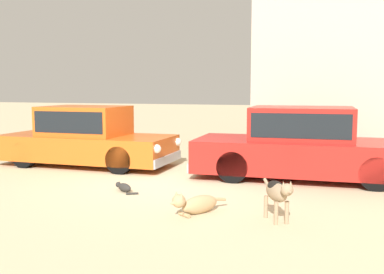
# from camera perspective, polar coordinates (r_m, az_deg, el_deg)

# --- Properties ---
(ground_plane) EXTENTS (80.00, 80.00, 0.00)m
(ground_plane) POSITION_cam_1_polar(r_m,az_deg,el_deg) (9.44, -2.85, -5.48)
(ground_plane) COLOR #CCB78E
(parked_sedan_nearest) EXTENTS (4.42, 1.76, 1.46)m
(parked_sedan_nearest) POSITION_cam_1_polar(r_m,az_deg,el_deg) (11.43, -13.19, 0.06)
(parked_sedan_nearest) COLOR #D15619
(parked_sedan_nearest) RESTS_ON ground_plane
(parked_sedan_second) EXTENTS (4.70, 1.92, 1.51)m
(parked_sedan_second) POSITION_cam_1_polar(r_m,az_deg,el_deg) (9.78, 13.77, -0.83)
(parked_sedan_second) COLOR #AD1E19
(parked_sedan_second) RESTS_ON ground_plane
(stray_dog_spotted) EXTENTS (0.54, 0.84, 0.65)m
(stray_dog_spotted) POSITION_cam_1_polar(r_m,az_deg,el_deg) (6.64, 10.71, -6.83)
(stray_dog_spotted) COLOR #997F60
(stray_dog_spotted) RESTS_ON ground_plane
(stray_dog_tan) EXTENTS (0.68, 0.95, 0.39)m
(stray_dog_tan) POSITION_cam_1_polar(r_m,az_deg,el_deg) (6.94, 0.44, -8.41)
(stray_dog_tan) COLOR tan
(stray_dog_tan) RESTS_ON ground_plane
(stray_cat) EXTENTS (0.57, 0.40, 0.16)m
(stray_cat) POSITION_cam_1_polar(r_m,az_deg,el_deg) (8.51, -8.57, -6.29)
(stray_cat) COLOR #2D2B28
(stray_cat) RESTS_ON ground_plane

